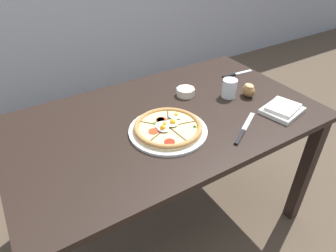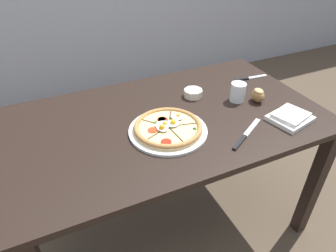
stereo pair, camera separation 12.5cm
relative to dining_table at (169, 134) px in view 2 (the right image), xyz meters
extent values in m
plane|color=brown|center=(0.00, 0.00, -0.64)|extent=(12.00, 12.00, 0.00)
cube|color=black|center=(0.00, 0.00, 0.08)|extent=(1.41, 0.83, 0.03)
cube|color=black|center=(0.66, -0.36, -0.29)|extent=(0.06, 0.06, 0.71)
cube|color=black|center=(-0.66, 0.36, -0.29)|extent=(0.06, 0.06, 0.71)
cube|color=black|center=(0.66, 0.36, -0.29)|extent=(0.06, 0.06, 0.71)
cylinder|color=white|center=(-0.05, -0.10, 0.10)|extent=(0.33, 0.33, 0.01)
cylinder|color=#DBB775|center=(-0.05, -0.10, 0.12)|extent=(0.29, 0.29, 0.01)
cylinder|color=#E0CC84|center=(-0.05, -0.10, 0.12)|extent=(0.25, 0.25, 0.00)
torus|color=#B27A42|center=(-0.05, -0.10, 0.12)|extent=(0.29, 0.29, 0.02)
cube|color=#472D19|center=(-0.11, -0.13, 0.12)|extent=(0.12, 0.05, 0.00)
cube|color=#472D19|center=(-0.05, -0.17, 0.12)|extent=(0.02, 0.13, 0.00)
cube|color=#472D19|center=(0.01, -0.12, 0.12)|extent=(0.12, 0.03, 0.00)
cube|color=#472D19|center=(-0.02, -0.05, 0.12)|extent=(0.07, 0.11, 0.00)
cube|color=#472D19|center=(-0.09, -0.06, 0.12)|extent=(0.09, 0.10, 0.00)
cylinder|color=red|center=(-0.10, -0.20, 0.13)|extent=(0.04, 0.04, 0.00)
cylinder|color=red|center=(-0.06, -0.05, 0.13)|extent=(0.04, 0.04, 0.00)
cylinder|color=red|center=(-0.05, -0.05, 0.13)|extent=(0.04, 0.04, 0.00)
cylinder|color=red|center=(-0.12, -0.10, 0.13)|extent=(0.04, 0.04, 0.00)
ellipsoid|color=white|center=(0.01, -0.06, 0.13)|extent=(0.07, 0.07, 0.01)
sphere|color=#F4AD1E|center=(0.02, -0.06, 0.14)|extent=(0.02, 0.02, 0.02)
ellipsoid|color=white|center=(-0.08, -0.12, 0.13)|extent=(0.06, 0.07, 0.01)
sphere|color=orange|center=(-0.09, -0.12, 0.14)|extent=(0.02, 0.02, 0.02)
ellipsoid|color=white|center=(-0.07, -0.09, 0.13)|extent=(0.08, 0.07, 0.01)
sphere|color=#F4AD1E|center=(-0.06, -0.09, 0.14)|extent=(0.02, 0.02, 0.02)
ellipsoid|color=white|center=(-0.03, -0.10, 0.13)|extent=(0.07, 0.06, 0.01)
sphere|color=#F4AD1E|center=(-0.03, -0.10, 0.14)|extent=(0.03, 0.03, 0.03)
cylinder|color=#477A2D|center=(-0.06, -0.10, 0.13)|extent=(0.02, 0.02, 0.00)
cylinder|color=#386B23|center=(0.01, -0.07, 0.13)|extent=(0.01, 0.01, 0.00)
cylinder|color=#477A2D|center=(-0.04, -0.05, 0.13)|extent=(0.02, 0.02, 0.00)
cylinder|color=#386B23|center=(-0.03, -0.09, 0.13)|extent=(0.02, 0.02, 0.00)
cylinder|color=#2D5B1E|center=(-0.01, -0.06, 0.13)|extent=(0.01, 0.01, 0.00)
cylinder|color=#477A2D|center=(0.04, -0.16, 0.13)|extent=(0.01, 0.01, 0.00)
cylinder|color=#386B23|center=(0.04, -0.17, 0.13)|extent=(0.01, 0.01, 0.00)
cylinder|color=#2D5B1E|center=(-0.09, -0.06, 0.13)|extent=(0.02, 0.02, 0.00)
cylinder|color=silver|center=(0.19, 0.12, 0.12)|extent=(0.09, 0.09, 0.04)
cylinder|color=beige|center=(0.19, 0.12, 0.12)|extent=(0.07, 0.07, 0.02)
cylinder|color=silver|center=(0.23, 0.12, 0.12)|extent=(0.01, 0.01, 0.04)
cylinder|color=silver|center=(0.22, 0.15, 0.12)|extent=(0.01, 0.01, 0.04)
cylinder|color=silver|center=(0.19, 0.16, 0.12)|extent=(0.01, 0.01, 0.04)
cylinder|color=silver|center=(0.16, 0.15, 0.12)|extent=(0.01, 0.01, 0.04)
cylinder|color=silver|center=(0.14, 0.12, 0.12)|extent=(0.01, 0.01, 0.04)
cylinder|color=silver|center=(0.16, 0.09, 0.12)|extent=(0.01, 0.01, 0.04)
cylinder|color=silver|center=(0.19, 0.07, 0.12)|extent=(0.01, 0.01, 0.04)
cylinder|color=silver|center=(0.22, 0.09, 0.12)|extent=(0.01, 0.01, 0.04)
cube|color=silver|center=(0.48, -0.25, 0.11)|extent=(0.20, 0.18, 0.02)
cube|color=silver|center=(0.48, -0.25, 0.13)|extent=(0.17, 0.16, 0.02)
ellipsoid|color=olive|center=(0.45, -0.06, 0.13)|extent=(0.06, 0.08, 0.06)
ellipsoid|color=tan|center=(0.45, -0.06, 0.16)|extent=(0.05, 0.06, 0.02)
cube|color=silver|center=(0.29, -0.23, 0.10)|extent=(0.14, 0.09, 0.01)
cube|color=black|center=(0.18, -0.30, 0.10)|extent=(0.10, 0.07, 0.01)
cube|color=silver|center=(0.62, 0.16, 0.10)|extent=(0.12, 0.03, 0.01)
cube|color=black|center=(0.52, 0.17, 0.10)|extent=(0.09, 0.02, 0.01)
cylinder|color=white|center=(0.37, -0.01, 0.14)|extent=(0.07, 0.07, 0.09)
cylinder|color=silver|center=(0.37, -0.01, 0.13)|extent=(0.06, 0.06, 0.05)
camera|label=1|loc=(-0.59, -0.97, 0.85)|focal=32.00mm
camera|label=2|loc=(-0.48, -1.03, 0.85)|focal=32.00mm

